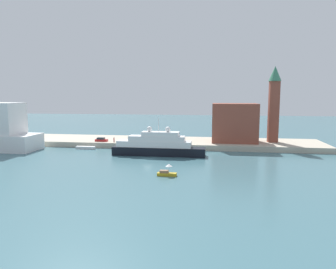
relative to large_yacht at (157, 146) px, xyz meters
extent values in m
plane|color=#3D6670|center=(-1.50, -6.30, -2.87)|extent=(400.00, 400.00, 0.00)
cube|color=#B7AD99|center=(-1.50, 19.88, -1.97)|extent=(110.00, 20.36, 1.80)
cube|color=black|center=(0.40, 0.00, -1.61)|extent=(27.47, 4.56, 2.52)
cube|color=white|center=(-0.97, 0.00, 0.56)|extent=(21.97, 4.20, 1.82)
cube|color=white|center=(-0.15, 0.00, 2.21)|extent=(16.48, 3.83, 1.48)
cube|color=white|center=(0.95, 0.00, 3.58)|extent=(10.99, 3.47, 1.26)
cylinder|color=silver|center=(0.40, 0.00, 6.21)|extent=(0.16, 0.16, 3.99)
sphere|color=white|center=(3.15, 0.00, 4.98)|extent=(1.53, 1.53, 1.53)
sphere|color=white|center=(-2.34, 0.00, 4.98)|extent=(1.53, 1.53, 1.53)
cube|color=#B7991E|center=(6.45, -22.98, -2.54)|extent=(4.28, 1.37, 0.66)
cube|color=#8C6647|center=(5.81, -22.98, -1.92)|extent=(1.88, 1.09, 0.57)
cylinder|color=#B2B2B2|center=(6.88, -22.98, -1.46)|extent=(0.06, 0.06, 1.49)
cone|color=white|center=(6.88, -22.98, -0.45)|extent=(1.51, 1.51, 0.53)
cube|color=silver|center=(-25.58, 7.35, -2.43)|extent=(6.50, 1.43, 0.89)
cube|color=brown|center=(23.41, 19.20, 5.50)|extent=(15.15, 10.92, 13.15)
cube|color=brown|center=(36.39, 20.56, 9.24)|extent=(3.23, 3.23, 20.64)
cone|color=#387A5B|center=(36.39, 20.56, 22.06)|extent=(4.20, 4.20, 4.99)
cube|color=#B21E1E|center=(-22.19, 13.06, -0.71)|extent=(4.19, 1.89, 0.74)
cube|color=#262D33|center=(-22.40, 13.06, -0.04)|extent=(2.52, 1.70, 0.61)
cylinder|color=maroon|center=(-17.36, 12.18, -0.34)|extent=(0.36, 0.36, 1.48)
sphere|color=tan|center=(-17.36, 12.18, 0.52)|extent=(0.24, 0.24, 0.24)
cylinder|color=black|center=(-4.88, 11.13, -0.76)|extent=(0.38, 0.38, 0.62)
camera|label=1|loc=(16.72, -89.25, 14.79)|focal=33.24mm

